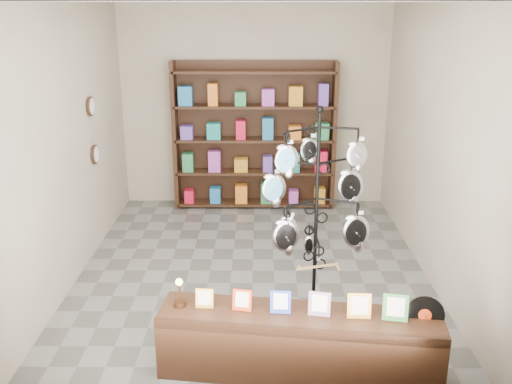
{
  "coord_description": "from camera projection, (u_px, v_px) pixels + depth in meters",
  "views": [
    {
      "loc": [
        0.08,
        -6.06,
        2.98
      ],
      "look_at": [
        0.04,
        -1.0,
        1.31
      ],
      "focal_mm": 40.0,
      "sensor_mm": 36.0,
      "label": 1
    }
  ],
  "objects": [
    {
      "name": "display_tree",
      "position": [
        317.0,
        199.0,
        5.41
      ],
      "size": [
        1.09,
        1.03,
        2.11
      ],
      "rotation": [
        0.0,
        0.0,
        0.19
      ],
      "color": "black",
      "rests_on": "ground"
    },
    {
      "name": "back_shelving",
      "position": [
        254.0,
        141.0,
        8.55
      ],
      "size": [
        2.42,
        0.36,
        2.2
      ],
      "color": "black",
      "rests_on": "ground"
    },
    {
      "name": "wall_clocks",
      "position": [
        93.0,
        131.0,
        6.99
      ],
      "size": [
        0.03,
        0.24,
        0.84
      ],
      "color": "black",
      "rests_on": "ground"
    },
    {
      "name": "ground",
      "position": [
        253.0,
        271.0,
        6.69
      ],
      "size": [
        5.0,
        5.0,
        0.0
      ],
      "primitive_type": "plane",
      "color": "slate",
      "rests_on": "ground"
    },
    {
      "name": "room_envelope",
      "position": [
        252.0,
        115.0,
        6.11
      ],
      "size": [
        5.0,
        5.0,
        5.0
      ],
      "color": "#C0B59A",
      "rests_on": "ground"
    },
    {
      "name": "front_shelf",
      "position": [
        299.0,
        343.0,
        4.75
      ],
      "size": [
        2.37,
        0.76,
        0.82
      ],
      "rotation": [
        0.0,
        0.0,
        -0.12
      ],
      "color": "black",
      "rests_on": "ground"
    }
  ]
}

